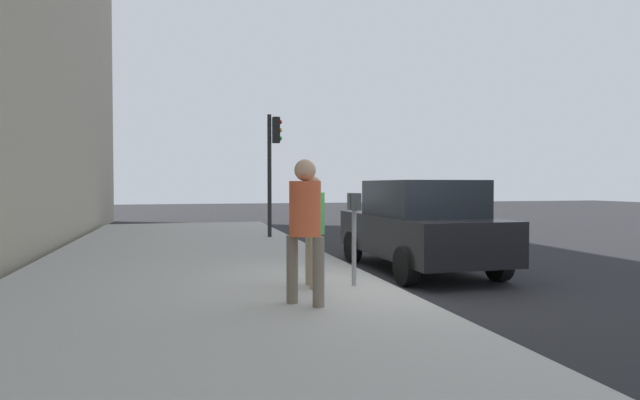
{
  "coord_description": "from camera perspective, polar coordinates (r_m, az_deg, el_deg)",
  "views": [
    {
      "loc": [
        -7.97,
        3.12,
        1.68
      ],
      "look_at": [
        0.19,
        1.0,
        1.44
      ],
      "focal_mm": 29.76,
      "sensor_mm": 36.0,
      "label": 1
    }
  ],
  "objects": [
    {
      "name": "sidewalk_slab",
      "position": [
        8.13,
        -13.62,
        -9.83
      ],
      "size": [
        28.0,
        6.0,
        0.15
      ],
      "primitive_type": "cube",
      "color": "#A8A59E",
      "rests_on": "ground_plane"
    },
    {
      "name": "parking_meter",
      "position": [
        8.07,
        3.69,
        -2.04
      ],
      "size": [
        0.36,
        0.12,
        1.41
      ],
      "color": "gray",
      "rests_on": "sidewalk_slab"
    },
    {
      "name": "pedestrian_bystander",
      "position": [
        6.74,
        -1.61,
        -1.95
      ],
      "size": [
        0.45,
        0.43,
        1.86
      ],
      "rotation": [
        0.0,
        0.0,
        -0.82
      ],
      "color": "#726656",
      "rests_on": "sidewalk_slab"
    },
    {
      "name": "parked_sedan_near",
      "position": [
        10.54,
        10.6,
        -2.68
      ],
      "size": [
        4.4,
        1.97,
        1.77
      ],
      "color": "black",
      "rests_on": "ground_plane"
    },
    {
      "name": "pedestrian_at_meter",
      "position": [
        7.97,
        -0.8,
        -2.45
      ],
      "size": [
        0.51,
        0.36,
        1.67
      ],
      "rotation": [
        0.0,
        0.0,
        -1.6
      ],
      "color": "tan",
      "rests_on": "sidewalk_slab"
    },
    {
      "name": "traffic_signal",
      "position": [
        15.73,
        -5.09,
        4.88
      ],
      "size": [
        0.24,
        0.44,
        3.6
      ],
      "color": "black",
      "rests_on": "sidewalk_slab"
    },
    {
      "name": "ground_plane",
      "position": [
        8.72,
        6.81,
        -9.51
      ],
      "size": [
        80.0,
        80.0,
        0.0
      ],
      "primitive_type": "plane",
      "color": "#232326",
      "rests_on": "ground"
    }
  ]
}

